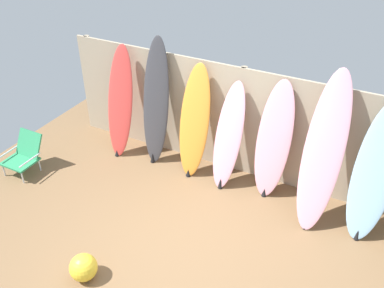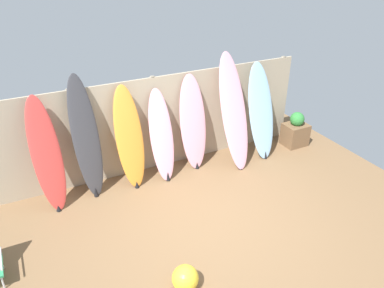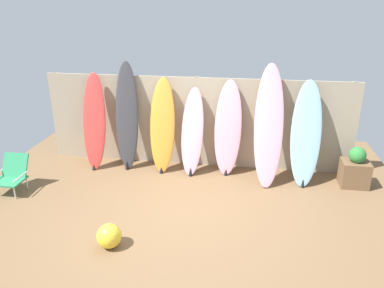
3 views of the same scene
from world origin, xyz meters
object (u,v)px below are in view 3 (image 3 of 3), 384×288
Objects in this scene: surfboard_charcoal_1 at (127,117)px; planter_box at (355,170)px; beach_chair at (12,174)px; surfboard_red_0 at (94,122)px; surfboard_skyblue_6 at (306,134)px; surfboard_pink_3 at (192,133)px; surfboard_pink_4 at (228,129)px; surfboard_pink_5 at (269,126)px; beach_ball at (109,236)px; surfboard_orange_2 at (163,126)px.

surfboard_charcoal_1 reaches higher than planter_box.
planter_box is (6.03, 1.10, -0.00)m from beach_chair.
surfboard_red_0 reaches higher than surfboard_skyblue_6.
surfboard_pink_4 is (0.67, 0.08, 0.08)m from surfboard_pink_3.
surfboard_pink_3 is 0.91× the size of surfboard_pink_4.
surfboard_skyblue_6 is at bearing -1.15° from surfboard_red_0.
surfboard_pink_5 is 3.39× the size of beach_chair.
surfboard_red_0 is 0.66m from surfboard_charcoal_1.
surfboard_charcoal_1 is 0.99× the size of surfboard_pink_5.
surfboard_pink_3 is (1.30, -0.06, -0.23)m from surfboard_charcoal_1.
surfboard_pink_3 is at bearing -173.02° from surfboard_pink_4.
surfboard_charcoal_1 is 1.28× the size of surfboard_pink_3.
surfboard_skyblue_6 is (2.08, -0.10, 0.12)m from surfboard_pink_3.
surfboard_charcoal_1 is 6.15× the size of beach_ball.
surfboard_pink_3 is 4.80× the size of beach_ball.
surfboard_pink_3 is at bearing 73.43° from beach_ball.
planter_box reaches higher than beach_ball.
surfboard_skyblue_6 is 2.96× the size of beach_chair.
surfboard_pink_3 is at bearing 0.60° from surfboard_red_0.
surfboard_pink_4 is at bearing 2.76° from surfboard_orange_2.
surfboard_orange_2 is at bearing 175.02° from surfboard_pink_5.
surfboard_pink_5 is at bearing -17.59° from surfboard_pink_4.
surfboard_orange_2 is (0.72, -0.04, -0.14)m from surfboard_charcoal_1.
surfboard_skyblue_6 is (4.03, -0.08, -0.01)m from surfboard_red_0.
surfboard_skyblue_6 reaches higher than surfboard_pink_4.
surfboard_charcoal_1 is (0.65, 0.08, 0.11)m from surfboard_red_0.
surfboard_pink_3 is 0.88× the size of surfboard_skyblue_6.
surfboard_skyblue_6 is (3.38, -0.17, -0.12)m from surfboard_charcoal_1.
surfboard_pink_3 is (0.59, -0.02, -0.09)m from surfboard_orange_2.
surfboard_pink_3 is at bearing -2.80° from surfboard_charcoal_1.
surfboard_orange_2 is 0.85× the size of surfboard_pink_5.
surfboard_skyblue_6 reaches higher than beach_chair.
surfboard_pink_4 is at bearing 162.41° from surfboard_pink_5.
surfboard_skyblue_6 is 5.45× the size of beach_ball.
surfboard_pink_4 is at bearing 35.07° from beach_chair.
planter_box is at bearing -3.64° from surfboard_skyblue_6.
surfboard_orange_2 is 1.10× the size of surfboard_pink_3.
surfboard_orange_2 is at bearing 42.82° from beach_chair.
surfboard_red_0 is 4.99m from planter_box.
surfboard_red_0 is 2.62m from surfboard_pink_4.
beach_chair is at bearing -131.00° from surfboard_red_0.
beach_ball is (0.54, -2.63, -0.87)m from surfboard_charcoal_1.
surfboard_orange_2 is at bearing 177.36° from surfboard_skyblue_6.
surfboard_orange_2 is at bearing 86.08° from beach_ball.
surfboard_red_0 is 2.91m from beach_ball.
beach_ball is (1.19, -2.55, -0.76)m from surfboard_red_0.
planter_box reaches higher than beach_chair.
surfboard_charcoal_1 is 2.72m from surfboard_pink_5.
surfboard_orange_2 is 1.01× the size of surfboard_pink_4.
planter_box is 2.19× the size of beach_ball.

